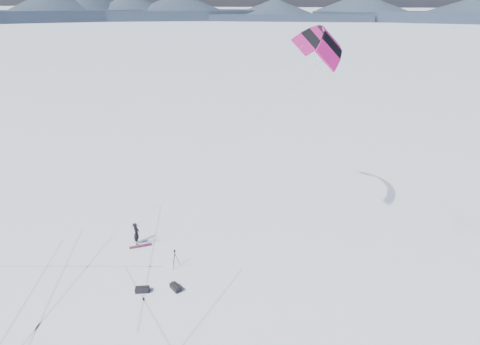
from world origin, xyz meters
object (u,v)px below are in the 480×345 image
(snowkiter, at_px, (138,243))
(tripod, at_px, (175,256))
(snowboard, at_px, (141,246))
(gear_bag_a, at_px, (142,290))
(gear_bag_b, at_px, (176,287))

(snowkiter, relative_size, tripod, 1.30)
(snowkiter, xyz_separation_m, snowboard, (0.37, -0.26, 0.02))
(snowkiter, bearing_deg, tripod, -129.72)
(snowkiter, distance_m, tripod, 4.03)
(snowkiter, distance_m, gear_bag_a, 5.12)
(tripod, xyz_separation_m, gear_bag_b, (0.82, -1.99, -0.63))
(gear_bag_a, relative_size, gear_bag_b, 1.02)
(gear_bag_a, xyz_separation_m, gear_bag_b, (1.77, 0.65, -0.00))
(snowkiter, xyz_separation_m, tripod, (3.52, -1.79, 0.79))
(snowboard, bearing_deg, snowkiter, 112.31)
(gear_bag_b, bearing_deg, snowboard, 174.91)
(tripod, distance_m, gear_bag_a, 2.87)
(snowboard, height_order, gear_bag_a, gear_bag_a)
(tripod, height_order, gear_bag_a, tripod)
(tripod, bearing_deg, snowkiter, 128.41)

